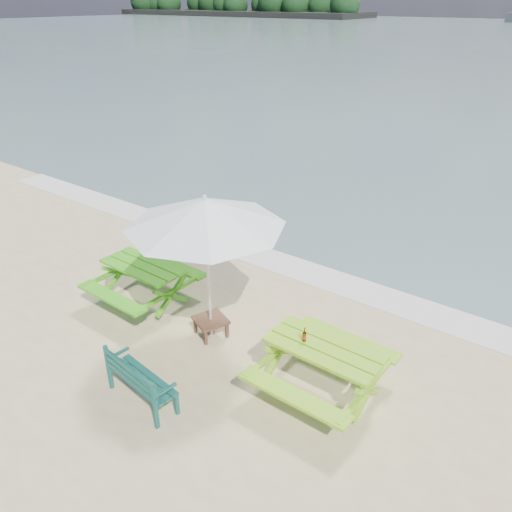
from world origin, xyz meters
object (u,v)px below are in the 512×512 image
Objects in this scene: beer_bottle at (304,336)px; picnic_table_right at (322,370)px; park_bench at (143,388)px; side_table at (211,326)px; patio_umbrella at (205,213)px; picnic_table_left at (145,284)px.

picnic_table_right is at bearing 9.00° from beer_bottle.
picnic_table_right is at bearing 41.39° from park_bench.
patio_umbrella is at bearing 0.00° from side_table.
picnic_table_right is 0.56× the size of patio_umbrella.
patio_umbrella is at bearing 178.47° from picnic_table_right.
beer_bottle reaches higher than picnic_table_right.
patio_umbrella reaches higher than picnic_table_left.
picnic_table_left is at bearing 177.33° from side_table.
side_table is at bearing 176.78° from beer_bottle.
patio_umbrella is (-2.31, 0.06, 1.97)m from picnic_table_right.
picnic_table_right is at bearing -2.03° from picnic_table_left.
picnic_table_left reaches higher than side_table.
beer_bottle reaches higher than picnic_table_left.
park_bench is (2.08, -1.94, -0.15)m from picnic_table_left.
patio_umbrella is 2.47m from beer_bottle.
picnic_table_right is 2.72m from park_bench.
beer_bottle is at bearing -3.22° from side_table.
picnic_table_left reaches higher than park_bench.
picnic_table_left is 0.56× the size of patio_umbrella.
side_table is 2.12m from beer_bottle.
side_table is at bearing 98.38° from park_bench.
beer_bottle is (3.79, -0.20, 0.52)m from picnic_table_left.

